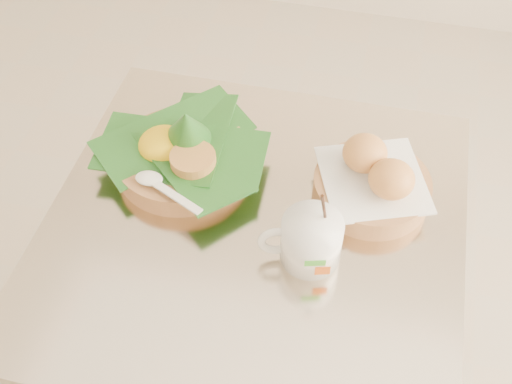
% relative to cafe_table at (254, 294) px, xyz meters
% --- Properties ---
extents(cafe_table, '(0.70, 0.70, 0.75)m').
position_rel_cafe_table_xyz_m(cafe_table, '(0.00, 0.00, 0.00)').
color(cafe_table, gray).
rests_on(cafe_table, floor).
extents(rice_basket, '(0.30, 0.30, 0.15)m').
position_rel_cafe_table_xyz_m(rice_basket, '(-0.16, 0.10, 0.26)').
color(rice_basket, tan).
rests_on(rice_basket, cafe_table).
extents(bread_basket, '(0.22, 0.22, 0.10)m').
position_rel_cafe_table_xyz_m(bread_basket, '(0.18, 0.11, 0.26)').
color(bread_basket, tan).
rests_on(bread_basket, cafe_table).
extents(coffee_mug, '(0.13, 0.10, 0.17)m').
position_rel_cafe_table_xyz_m(coffee_mug, '(0.10, -0.04, 0.27)').
color(coffee_mug, white).
rests_on(coffee_mug, cafe_table).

